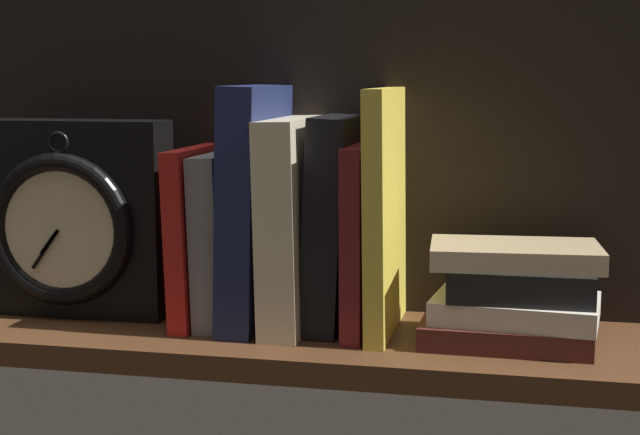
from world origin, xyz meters
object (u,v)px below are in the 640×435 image
book_stack_side (515,295)px  book_gray_chess (222,238)px  book_red_requiem (197,234)px  book_navy_bierce (255,206)px  book_yellow_seinlanguage (385,211)px  book_maroon_dawkins (363,237)px  book_cream_twain (293,223)px  framed_clock (71,220)px  book_black_skeptic (332,223)px

book_stack_side → book_gray_chess: bearing=175.8°
book_red_requiem → book_navy_bierce: size_ratio=0.74×
book_navy_bierce → book_yellow_seinlanguage: bearing=0.0°
book_maroon_dawkins → book_cream_twain: bearing=180.0°
book_red_requiem → framed_clock: bearing=-176.5°
book_black_skeptic → book_yellow_seinlanguage: size_ratio=0.88×
book_red_requiem → framed_clock: framed_clock is taller
book_red_requiem → book_stack_side: bearing=-3.9°
book_maroon_dawkins → book_yellow_seinlanguage: (2.33, 0.00, 2.85)cm
book_stack_side → book_red_requiem: bearing=176.1°
book_gray_chess → book_yellow_seinlanguage: book_yellow_seinlanguage is taller
book_red_requiem → book_gray_chess: size_ratio=1.03×
book_gray_chess → framed_clock: framed_clock is taller
book_gray_chess → book_maroon_dawkins: 15.27cm
book_cream_twain → book_stack_side: book_cream_twain is taller
book_maroon_dawkins → book_yellow_seinlanguage: bearing=0.0°
book_navy_bierce → framed_clock: 20.89cm
book_red_requiem → book_navy_bierce: (6.46, 0.00, 3.28)cm
book_yellow_seinlanguage → book_black_skeptic: bearing=-180.0°
book_black_skeptic → book_maroon_dawkins: size_ratio=1.14×
book_cream_twain → book_stack_side: 24.02cm
book_red_requiem → book_maroon_dawkins: size_ratio=0.97×
book_gray_chess → book_stack_side: bearing=-4.2°
book_cream_twain → book_stack_side: (23.11, -2.28, -6.14)cm
book_cream_twain → book_maroon_dawkins: 7.54cm
book_gray_chess → framed_clock: 17.22cm
book_navy_bierce → book_yellow_seinlanguage: size_ratio=1.01×
framed_clock → book_stack_side: bearing=-1.7°
book_navy_bierce → book_red_requiem: bearing=180.0°
framed_clock → book_cream_twain: bearing=2.0°
book_red_requiem → book_maroon_dawkins: bearing=0.0°
book_yellow_seinlanguage → book_stack_side: size_ratio=1.42×
book_gray_chess → book_yellow_seinlanguage: size_ratio=0.72×
book_cream_twain → book_black_skeptic: book_black_skeptic is taller
book_maroon_dawkins → book_gray_chess: bearing=180.0°
book_navy_bierce → book_maroon_dawkins: 11.99cm
book_navy_bierce → book_cream_twain: bearing=0.0°
book_red_requiem → framed_clock: 14.39cm
book_stack_side → book_black_skeptic: bearing=173.1°
book_cream_twain → book_black_skeptic: size_ratio=0.99×
book_yellow_seinlanguage → framed_clock: bearing=-178.5°
book_navy_bierce → framed_clock: (-20.77, -0.88, -2.04)cm
book_maroon_dawkins → book_yellow_seinlanguage: 3.69cm
book_cream_twain → book_yellow_seinlanguage: 9.89cm
book_cream_twain → book_maroon_dawkins: size_ratio=1.13×
book_cream_twain → book_maroon_dawkins: (7.43, 0.00, -1.28)cm
book_maroon_dawkins → book_black_skeptic: bearing=-180.0°
book_gray_chess → book_stack_side: (30.94, -2.28, -4.25)cm
book_navy_bierce → framed_clock: size_ratio=1.17×
book_red_requiem → book_navy_bierce: bearing=0.0°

